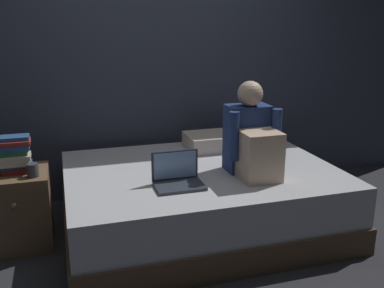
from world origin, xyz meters
name	(u,v)px	position (x,y,z in m)	size (l,w,h in m)	color
ground_plane	(186,249)	(0.00, 0.00, 0.00)	(8.00, 8.00, 0.00)	#2D2D33
wall_back	(147,43)	(0.00, 1.20, 1.35)	(5.60, 0.10, 2.70)	#383D4C
bed	(200,198)	(0.20, 0.30, 0.24)	(2.00, 1.50, 0.48)	brown
nightstand	(18,209)	(-1.10, 0.43, 0.27)	(0.44, 0.46, 0.54)	brown
person_sitting	(252,140)	(0.51, 0.08, 0.73)	(0.39, 0.44, 0.66)	navy
laptop	(178,177)	(-0.06, 0.01, 0.54)	(0.32, 0.23, 0.22)	#333842
pillow	(219,141)	(0.51, 0.75, 0.55)	(0.56, 0.36, 0.13)	beige
book_stack	(14,155)	(-1.09, 0.43, 0.66)	(0.23, 0.18, 0.25)	#9E2D28
mug	(33,170)	(-0.97, 0.31, 0.58)	(0.08, 0.08, 0.09)	#3D3D42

